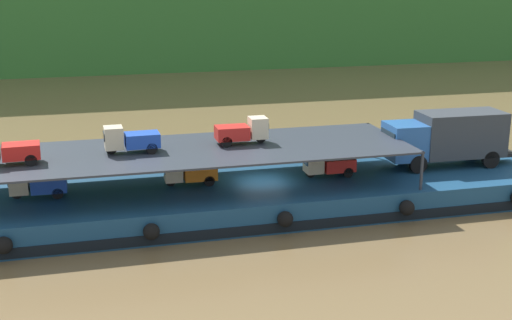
# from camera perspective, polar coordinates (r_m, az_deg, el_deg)

# --- Properties ---
(ground_plane) EXTENTS (400.00, 400.00, 0.00)m
(ground_plane) POSITION_cam_1_polar(r_m,az_deg,el_deg) (36.83, 0.55, -4.01)
(ground_plane) COLOR brown
(cargo_barge) EXTENTS (31.85, 8.39, 1.50)m
(cargo_barge) POSITION_cam_1_polar(r_m,az_deg,el_deg) (36.55, 0.57, -2.92)
(cargo_barge) COLOR navy
(cargo_barge) RESTS_ON ground
(covered_lorry) EXTENTS (7.90, 2.47, 3.10)m
(covered_lorry) POSITION_cam_1_polar(r_m,az_deg,el_deg) (40.30, 15.66, 1.87)
(covered_lorry) COLOR #285BA3
(covered_lorry) RESTS_ON cargo_barge
(cargo_rack) EXTENTS (22.65, 6.97, 2.00)m
(cargo_rack) POSITION_cam_1_polar(r_m,az_deg,el_deg) (35.05, -5.44, 0.78)
(cargo_rack) COLOR #2D333D
(cargo_rack) RESTS_ON cargo_barge
(mini_truck_lower_stern) EXTENTS (2.76, 1.23, 1.38)m
(mini_truck_lower_stern) POSITION_cam_1_polar(r_m,az_deg,el_deg) (35.33, -17.77, -1.90)
(mini_truck_lower_stern) COLOR #1E47B7
(mini_truck_lower_stern) RESTS_ON cargo_barge
(mini_truck_lower_aft) EXTENTS (2.76, 1.23, 1.38)m
(mini_truck_lower_aft) POSITION_cam_1_polar(r_m,az_deg,el_deg) (35.78, -5.58, -0.99)
(mini_truck_lower_aft) COLOR orange
(mini_truck_lower_aft) RESTS_ON cargo_barge
(mini_truck_lower_mid) EXTENTS (2.74, 1.20, 1.38)m
(mini_truck_lower_mid) POSITION_cam_1_polar(r_m,az_deg,el_deg) (37.27, 6.03, -0.32)
(mini_truck_lower_mid) COLOR red
(mini_truck_lower_mid) RESTS_ON cargo_barge
(mini_truck_upper_stern) EXTENTS (2.79, 1.28, 1.38)m
(mini_truck_upper_stern) POSITION_cam_1_polar(r_m,az_deg,el_deg) (33.99, -19.92, 0.74)
(mini_truck_upper_stern) COLOR red
(mini_truck_upper_stern) RESTS_ON cargo_rack
(mini_truck_upper_mid) EXTENTS (2.76, 1.24, 1.38)m
(mini_truck_upper_mid) POSITION_cam_1_polar(r_m,az_deg,el_deg) (34.65, -10.38, 1.70)
(mini_truck_upper_mid) COLOR #1E47B7
(mini_truck_upper_mid) RESTS_ON cargo_rack
(mini_truck_upper_fore) EXTENTS (2.75, 1.21, 1.38)m
(mini_truck_upper_fore) POSITION_cam_1_polar(r_m,az_deg,el_deg) (35.86, -1.13, 2.43)
(mini_truck_upper_fore) COLOR red
(mini_truck_upper_fore) RESTS_ON cargo_rack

